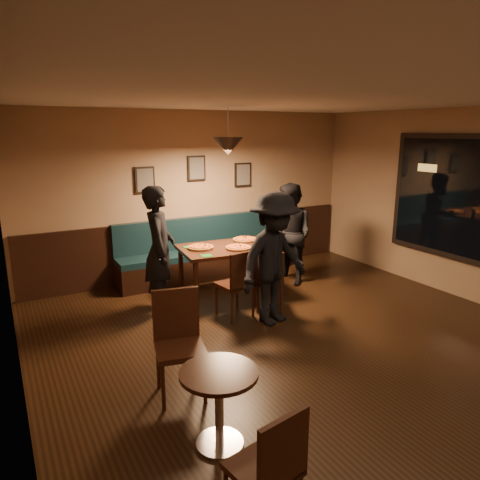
{
  "coord_description": "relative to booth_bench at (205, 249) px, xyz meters",
  "views": [
    {
      "loc": [
        -3.03,
        -3.49,
        2.46
      ],
      "look_at": [
        -0.05,
        1.88,
        0.95
      ],
      "focal_mm": 33.27,
      "sensor_mm": 36.0,
      "label": 1
    }
  ],
  "objects": [
    {
      "name": "pizza_a",
      "position": [
        -0.46,
        -0.88,
        0.3
      ],
      "size": [
        0.46,
        0.46,
        0.04
      ],
      "primitive_type": "cylinder",
      "rotation": [
        0.0,
        0.0,
        0.25
      ],
      "color": "orange",
      "rests_on": "dining_table"
    },
    {
      "name": "cutlery_set",
      "position": [
        -0.09,
        -1.4,
        0.28
      ],
      "size": [
        0.18,
        0.03,
        0.0
      ],
      "primitive_type": "cube",
      "rotation": [
        0.0,
        0.0,
        1.66
      ],
      "color": "silver",
      "rests_on": "dining_table"
    },
    {
      "name": "window_frame",
      "position": [
        2.96,
        -2.7,
        1.0
      ],
      "size": [
        0.06,
        2.56,
        1.86
      ],
      "primitive_type": "cube",
      "color": "black",
      "rests_on": "wall_right"
    },
    {
      "name": "diner_right",
      "position": [
        1.11,
        -0.94,
        0.33
      ],
      "size": [
        0.72,
        0.88,
        1.65
      ],
      "primitive_type": "imported",
      "rotation": [
        0.0,
        0.0,
        -1.44
      ],
      "color": "black",
      "rests_on": "floor"
    },
    {
      "name": "diner_left",
      "position": [
        -1.14,
        -1.02,
        0.38
      ],
      "size": [
        0.63,
        0.75,
        1.76
      ],
      "primitive_type": "imported",
      "rotation": [
        0.0,
        0.0,
        1.19
      ],
      "color": "black",
      "rests_on": "floor"
    },
    {
      "name": "wall_left",
      "position": [
        -3.0,
        -3.2,
        0.9
      ],
      "size": [
        0.0,
        7.0,
        7.0
      ],
      "primitive_type": "plane",
      "rotation": [
        1.57,
        0.0,
        1.57
      ],
      "color": "#8C704F",
      "rests_on": "ground"
    },
    {
      "name": "napkin_a",
      "position": [
        -0.58,
        -0.73,
        0.28
      ],
      "size": [
        0.18,
        0.18,
        0.01
      ],
      "primitive_type": "cube",
      "rotation": [
        0.0,
        0.0,
        0.17
      ],
      "color": "#217D23",
      "rests_on": "dining_table"
    },
    {
      "name": "cafe_table",
      "position": [
        -1.67,
        -3.92,
        -0.17
      ],
      "size": [
        0.81,
        0.81,
        0.66
      ],
      "primitive_type": "cylinder",
      "rotation": [
        0.0,
        0.0,
        0.38
      ],
      "color": "black",
      "rests_on": "floor"
    },
    {
      "name": "wall_back",
      "position": [
        0.0,
        0.3,
        0.9
      ],
      "size": [
        6.0,
        0.0,
        6.0
      ],
      "primitive_type": "plane",
      "rotation": [
        1.57,
        0.0,
        0.0
      ],
      "color": "#8C704F",
      "rests_on": "ground"
    },
    {
      "name": "booth_bench",
      "position": [
        0.0,
        0.0,
        0.0
      ],
      "size": [
        3.0,
        0.6,
        1.0
      ],
      "primitive_type": null,
      "color": "#0F232D",
      "rests_on": "ground"
    },
    {
      "name": "pendant_lamp",
      "position": [
        -0.05,
        -0.97,
        1.75
      ],
      "size": [
        0.44,
        0.44,
        0.25
      ],
      "primitive_type": "cone",
      "rotation": [
        3.14,
        0.0,
        0.0
      ],
      "color": "black",
      "rests_on": "ceiling"
    },
    {
      "name": "picture_right",
      "position": [
        0.9,
        0.27,
        1.2
      ],
      "size": [
        0.32,
        0.04,
        0.42
      ],
      "primitive_type": "cube",
      "color": "black",
      "rests_on": "wall_back"
    },
    {
      "name": "dining_table",
      "position": [
        -0.05,
        -0.97,
        -0.11
      ],
      "size": [
        1.53,
        1.07,
        0.77
      ],
      "primitive_type": "cube",
      "rotation": [
        0.0,
        0.0,
        -0.1
      ],
      "color": "black",
      "rests_on": "floor"
    },
    {
      "name": "picture_left",
      "position": [
        -0.9,
        0.27,
        1.2
      ],
      "size": [
        0.32,
        0.04,
        0.42
      ],
      "primitive_type": "cube",
      "color": "black",
      "rests_on": "wall_back"
    },
    {
      "name": "tabasco_bottle",
      "position": [
        0.43,
        -1.04,
        0.33
      ],
      "size": [
        0.03,
        0.03,
        0.12
      ],
      "primitive_type": "cylinder",
      "rotation": [
        0.0,
        0.0,
        0.16
      ],
      "color": "#930D04",
      "rests_on": "dining_table"
    },
    {
      "name": "wainscot",
      "position": [
        0.0,
        0.27,
        0.0
      ],
      "size": [
        5.88,
        0.06,
        1.0
      ],
      "primitive_type": "cube",
      "color": "black",
      "rests_on": "ground"
    },
    {
      "name": "cafe_chair_near",
      "position": [
        -1.77,
        -4.71,
        -0.06
      ],
      "size": [
        0.45,
        0.45,
        0.87
      ],
      "primitive_type": null,
      "rotation": [
        0.0,
        0.0,
        0.18
      ],
      "color": "black",
      "rests_on": "floor"
    },
    {
      "name": "window_glass",
      "position": [
        2.93,
        -2.7,
        1.0
      ],
      "size": [
        0.0,
        2.4,
        2.4
      ],
      "primitive_type": "plane",
      "rotation": [
        1.57,
        0.0,
        -1.57
      ],
      "color": "black",
      "rests_on": "wall_right"
    },
    {
      "name": "pizza_b",
      "position": [
        0.02,
        -1.16,
        0.3
      ],
      "size": [
        0.41,
        0.41,
        0.04
      ],
      "primitive_type": "cylinder",
      "rotation": [
        0.0,
        0.0,
        0.09
      ],
      "color": "orange",
      "rests_on": "dining_table"
    },
    {
      "name": "cafe_chair_far",
      "position": [
        -1.68,
        -3.12,
        0.0
      ],
      "size": [
        0.53,
        0.53,
        1.01
      ],
      "primitive_type": null,
      "rotation": [
        0.0,
        0.0,
        2.93
      ],
      "color": "black",
      "rests_on": "floor"
    },
    {
      "name": "floor",
      "position": [
        0.0,
        -3.2,
        -0.5
      ],
      "size": [
        7.0,
        7.0,
        0.0
      ],
      "primitive_type": "plane",
      "color": "black",
      "rests_on": "ground"
    },
    {
      "name": "pizza_c",
      "position": [
        0.35,
        -0.77,
        0.3
      ],
      "size": [
        0.47,
        0.47,
        0.04
      ],
      "primitive_type": "cylinder",
      "rotation": [
        0.0,
        0.0,
        0.31
      ],
      "color": "gold",
      "rests_on": "dining_table"
    },
    {
      "name": "chair_near_right",
      "position": [
        0.19,
        -1.7,
        -0.07
      ],
      "size": [
        0.5,
        0.5,
        0.87
      ],
      "primitive_type": null,
      "rotation": [
        0.0,
        0.0,
        -0.41
      ],
      "color": "black",
      "rests_on": "floor"
    },
    {
      "name": "napkin_b",
      "position": [
        -0.55,
        -1.28,
        0.28
      ],
      "size": [
        0.18,
        0.18,
        0.01
      ],
      "primitive_type": "cube",
      "rotation": [
        0.0,
        0.0,
        -0.17
      ],
      "color": "#1B651C",
      "rests_on": "dining_table"
    },
    {
      "name": "diner_front",
      "position": [
        0.02,
        -2.13,
        0.36
      ],
      "size": [
        1.24,
        0.91,
        1.73
      ],
      "primitive_type": "imported",
      "rotation": [
        0.0,
        0.0,
        0.26
      ],
      "color": "black",
      "rests_on": "floor"
    },
    {
      "name": "picture_center",
      "position": [
        0.0,
        0.27,
        1.35
      ],
      "size": [
        0.32,
        0.04,
        0.42
      ],
      "primitive_type": "cube",
      "color": "black",
      "rests_on": "wall_back"
    },
    {
      "name": "soda_glass",
      "position": [
        0.54,
        -1.31,
        0.35
      ],
      "size": [
        0.08,
        0.08,
        0.14
      ],
      "primitive_type": "cylinder",
      "rotation": [
        0.0,
        0.0,
        -0.25
      ],
      "color": "black",
      "rests_on": "dining_table"
    },
    {
      "name": "ceiling",
      "position": [
        0.0,
        -3.2,
        2.3
      ],
      "size": [
        7.0,
        7.0,
        0.0
      ],
      "primitive_type": "plane",
      "rotation": [
        3.14,
        0.0,
        0.0
      ],
      "color": "silver",
      "rests_on": "ground"
    },
    {
      "name": "chair_near_left",
      "position": [
        -0.34,
        -1.71,
        -0.03
      ],
      "size": [
        0.47,
        0.47,
        0.94
      ],
      "primitive_type": null,
      "rotation": [
        0.0,
        0.0,
        0.15
      ],
      "color": "black",
      "rests_on": "floor"
    }
  ]
}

